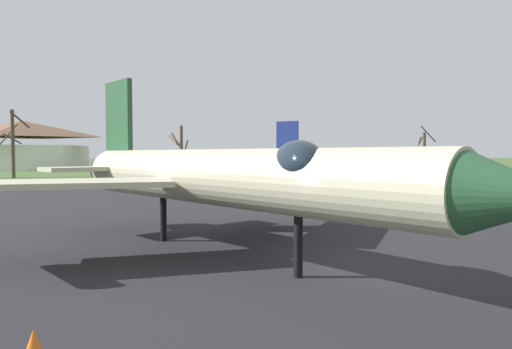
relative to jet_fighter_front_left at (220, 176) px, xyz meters
name	(u,v)px	position (x,y,z in m)	size (l,w,h in m)	color
ground_plane	(340,281)	(2.68, -2.77, -2.38)	(600.00, 600.00, 0.00)	#425B2D
asphalt_apron	(257,208)	(2.68, 12.05, -2.36)	(107.57, 49.40, 0.05)	black
grass_verge_strip	(224,178)	(2.68, 42.75, -2.35)	(167.57, 12.00, 0.06)	#3A4D24
jet_fighter_front_left	(220,176)	(0.00, 0.00, 0.00)	(13.29, 15.09, 5.83)	#B7B293
jet_fighter_rear_left	(358,160)	(13.29, 25.41, 0.06)	(15.55, 12.56, 6.05)	#8EA3B2
info_placard_rear_left	(487,187)	(19.69, 16.87, -1.73)	(0.53, 0.35, 1.02)	black
bare_tree_left_of_center	(13,141)	(-22.61, 46.09, 2.13)	(3.56, 3.54, 8.36)	brown
bare_tree_center	(180,150)	(-2.51, 43.27, 1.09)	(2.46, 2.41, 6.41)	brown
bare_tree_right_of_center	(423,152)	(30.22, 46.34, 0.91)	(2.52, 2.55, 6.78)	#42382D
visitor_building	(22,145)	(-33.15, 78.78, 2.22)	(22.94, 16.51, 9.24)	silver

